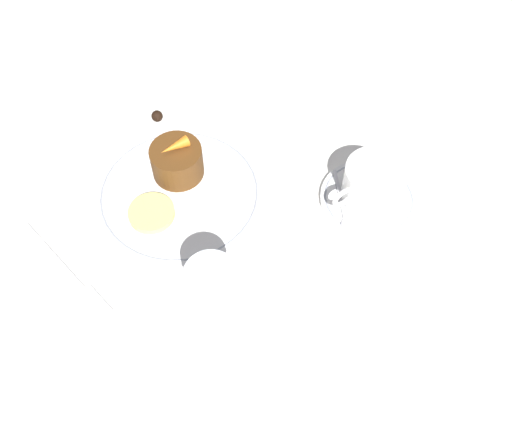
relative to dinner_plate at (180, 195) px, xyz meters
name	(u,v)px	position (x,y,z in m)	size (l,w,h in m)	color
ground_plane	(210,216)	(-0.02, 0.05, -0.01)	(3.00, 3.00, 0.00)	white
dinner_plate	(180,195)	(0.00, 0.00, 0.00)	(0.24, 0.24, 0.01)	white
saucer	(368,199)	(-0.23, 0.14, 0.00)	(0.14, 0.14, 0.01)	white
coffee_cup	(373,183)	(-0.23, 0.14, 0.03)	(0.11, 0.09, 0.06)	white
spoon	(343,207)	(-0.19, 0.14, 0.00)	(0.05, 0.10, 0.00)	silver
wine_glass	(212,288)	(0.04, 0.19, 0.07)	(0.07, 0.07, 0.12)	silver
fork	(73,278)	(0.18, 0.05, -0.01)	(0.06, 0.19, 0.01)	silver
dessert_cake	(177,161)	(-0.02, -0.03, 0.03)	(0.07, 0.07, 0.05)	#563314
carrot_garnish	(174,146)	(-0.02, -0.03, 0.06)	(0.04, 0.02, 0.02)	orange
pineapple_slice	(151,213)	(0.05, 0.02, 0.01)	(0.06, 0.06, 0.01)	#EFE075
chocolate_truffle	(157,116)	(-0.04, -0.15, 0.00)	(0.02, 0.02, 0.02)	black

